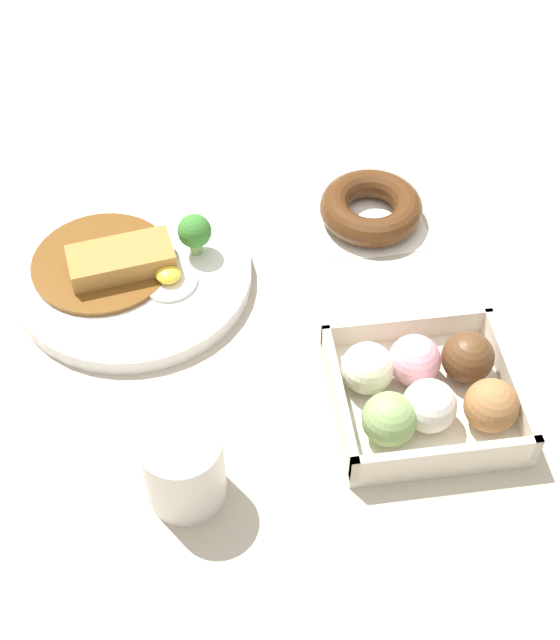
{
  "coord_description": "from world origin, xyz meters",
  "views": [
    {
      "loc": [
        0.05,
        0.54,
        0.7
      ],
      "look_at": [
        -0.03,
        -0.02,
        0.03
      ],
      "focal_mm": 48.56,
      "sensor_mm": 36.0,
      "label": 1
    }
  ],
  "objects": [
    {
      "name": "ground_plane",
      "position": [
        0.0,
        0.0,
        0.0
      ],
      "size": [
        1.6,
        1.6,
        0.0
      ],
      "primitive_type": "plane",
      "color": "#B2A893"
    },
    {
      "name": "curry_plate",
      "position": [
        0.12,
        -0.13,
        0.01
      ],
      "size": [
        0.26,
        0.26,
        0.07
      ],
      "color": "white",
      "rests_on": "ground_plane"
    },
    {
      "name": "donut_box",
      "position": [
        -0.15,
        0.08,
        0.03
      ],
      "size": [
        0.17,
        0.16,
        0.06
      ],
      "color": "beige",
      "rests_on": "ground_plane"
    },
    {
      "name": "chocolate_ring_donut",
      "position": [
        -0.16,
        -0.19,
        0.02
      ],
      "size": [
        0.13,
        0.13,
        0.04
      ],
      "color": "white",
      "rests_on": "ground_plane"
    },
    {
      "name": "coffee_mug",
      "position": [
        0.08,
        0.14,
        0.04
      ],
      "size": [
        0.07,
        0.07,
        0.08
      ],
      "primitive_type": "cylinder",
      "color": "silver",
      "rests_on": "ground_plane"
    }
  ]
}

